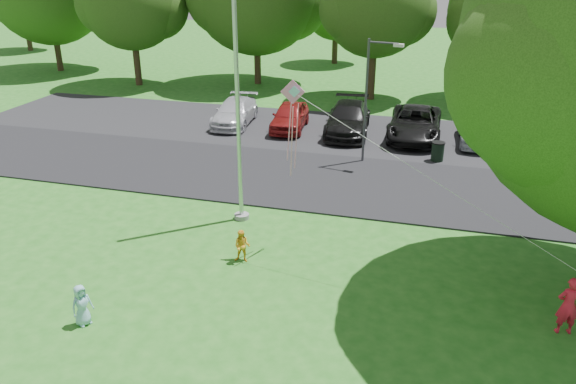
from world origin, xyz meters
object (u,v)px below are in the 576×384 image
(street_lamp, at_px, (371,91))
(trash_can, at_px, (438,152))
(flagpole, at_px, (237,97))
(child_yellow, at_px, (242,246))
(kite, at_px, (298,110))
(child_blue, at_px, (82,305))
(woman, at_px, (568,306))

(street_lamp, height_order, trash_can, street_lamp)
(flagpole, height_order, child_yellow, flagpole)
(flagpole, xyz_separation_m, kite, (2.33, -1.53, 0.15))
(child_yellow, bearing_deg, kite, 34.78)
(street_lamp, xyz_separation_m, child_yellow, (-2.31, -9.26, -2.60))
(flagpole, height_order, child_blue, flagpole)
(street_lamp, xyz_separation_m, trash_can, (2.87, 0.88, -2.65))
(flagpole, distance_m, child_yellow, 4.65)
(street_lamp, distance_m, woman, 12.26)
(trash_can, relative_size, kite, 0.12)
(child_blue, bearing_deg, trash_can, -2.54)
(woman, distance_m, child_yellow, 8.49)
(child_yellow, height_order, child_blue, child_blue)
(woman, height_order, child_blue, woman)
(street_lamp, bearing_deg, trash_can, 27.64)
(kite, bearing_deg, child_blue, -143.79)
(trash_can, height_order, kite, kite)
(child_blue, distance_m, kite, 7.44)
(trash_can, height_order, child_blue, child_blue)
(street_lamp, height_order, kite, street_lamp)
(child_yellow, xyz_separation_m, child_blue, (-2.68, -3.84, 0.04))
(street_lamp, bearing_deg, woman, -48.92)
(woman, height_order, kite, kite)
(trash_can, bearing_deg, flagpole, -129.62)
(child_yellow, bearing_deg, child_blue, -130.77)
(flagpole, relative_size, child_blue, 9.37)
(trash_can, distance_m, woman, 11.71)
(street_lamp, relative_size, woman, 3.46)
(flagpole, distance_m, child_blue, 7.65)
(street_lamp, height_order, woman, street_lamp)
(flagpole, bearing_deg, woman, -21.96)
(flagpole, height_order, trash_can, flagpole)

